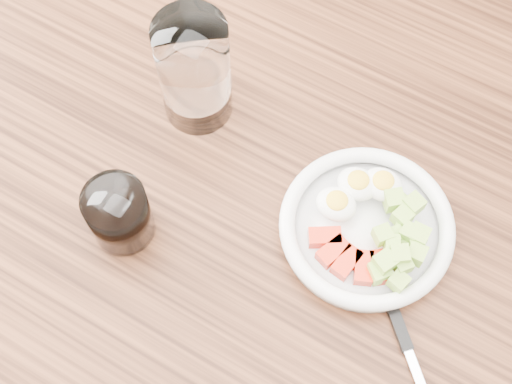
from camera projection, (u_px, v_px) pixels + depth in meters
ground at (258, 355)px, 1.53m from camera, size 4.00×4.00×0.00m
dining_table at (259, 244)px, 0.93m from camera, size 1.50×0.90×0.77m
bowl at (368, 225)px, 0.81m from camera, size 0.20×0.20×0.05m
fork at (401, 333)px, 0.77m from camera, size 0.15×0.15×0.01m
water_glass at (194, 71)px, 0.83m from camera, size 0.09×0.09×0.15m
coffee_glass at (119, 214)px, 0.79m from camera, size 0.07×0.07×0.08m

